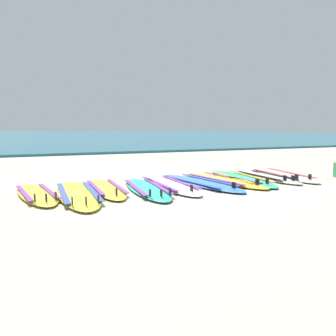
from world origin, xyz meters
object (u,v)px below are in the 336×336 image
at_px(surfboard_8, 266,177).
at_px(surfboard_9, 281,175).
at_px(surfboard_3, 147,189).
at_px(surfboard_4, 169,184).
at_px(surfboard_2, 106,188).
at_px(surfboard_1, 78,194).
at_px(surfboard_5, 199,183).
at_px(surfboard_0, 37,194).
at_px(surfboard_7, 240,178).
at_px(surfboard_6, 222,180).

relative_size(surfboard_8, surfboard_9, 0.85).
relative_size(surfboard_3, surfboard_4, 0.97).
relative_size(surfboard_2, surfboard_3, 0.91).
xyz_separation_m(surfboard_1, surfboard_5, (2.36, 0.24, -0.00)).
height_order(surfboard_0, surfboard_2, same).
distance_m(surfboard_0, surfboard_2, 1.15).
distance_m(surfboard_7, surfboard_8, 0.62).
height_order(surfboard_2, surfboard_7, same).
height_order(surfboard_7, surfboard_8, same).
bearing_deg(surfboard_5, surfboard_7, 9.66).
distance_m(surfboard_3, surfboard_8, 2.88).
height_order(surfboard_1, surfboard_4, same).
xyz_separation_m(surfboard_0, surfboard_5, (2.98, -0.01, -0.00)).
height_order(surfboard_3, surfboard_8, same).
distance_m(surfboard_1, surfboard_8, 4.06).
bearing_deg(surfboard_3, surfboard_4, 24.26).
distance_m(surfboard_4, surfboard_7, 1.71).
distance_m(surfboard_1, surfboard_6, 2.96).
distance_m(surfboard_8, surfboard_9, 0.54).
bearing_deg(surfboard_2, surfboard_7, 2.45).
relative_size(surfboard_4, surfboard_6, 0.96).
height_order(surfboard_5, surfboard_7, same).
xyz_separation_m(surfboard_4, surfboard_6, (1.22, 0.09, -0.00)).
bearing_deg(surfboard_4, surfboard_5, -1.52).
relative_size(surfboard_2, surfboard_7, 0.83).
relative_size(surfboard_4, surfboard_8, 1.15).
xyz_separation_m(surfboard_3, surfboard_8, (2.86, 0.34, 0.00)).
xyz_separation_m(surfboard_2, surfboard_4, (1.19, -0.04, -0.00)).
height_order(surfboard_4, surfboard_5, same).
xyz_separation_m(surfboard_3, surfboard_5, (1.17, 0.22, -0.00)).
xyz_separation_m(surfboard_0, surfboard_4, (2.35, 0.01, -0.00)).
xyz_separation_m(surfboard_0, surfboard_7, (4.05, 0.18, -0.00)).
xyz_separation_m(surfboard_1, surfboard_2, (0.53, 0.30, -0.00)).
bearing_deg(surfboard_1, surfboard_5, 5.86).
xyz_separation_m(surfboard_2, surfboard_5, (1.83, -0.06, -0.00)).
relative_size(surfboard_1, surfboard_7, 1.00).
bearing_deg(surfboard_5, surfboard_0, 179.90).
bearing_deg(surfboard_3, surfboard_9, 7.70).
height_order(surfboard_4, surfboard_7, same).
height_order(surfboard_0, surfboard_9, same).
bearing_deg(surfboard_7, surfboard_6, -171.05).
bearing_deg(surfboard_0, surfboard_9, 2.52).
height_order(surfboard_0, surfboard_8, same).
bearing_deg(surfboard_3, surfboard_8, 6.87).
distance_m(surfboard_2, surfboard_7, 2.90).
relative_size(surfboard_1, surfboard_9, 1.04).
bearing_deg(surfboard_8, surfboard_5, -175.88).
height_order(surfboard_0, surfboard_5, same).
bearing_deg(surfboard_2, surfboard_1, -150.53).
height_order(surfboard_5, surfboard_6, same).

